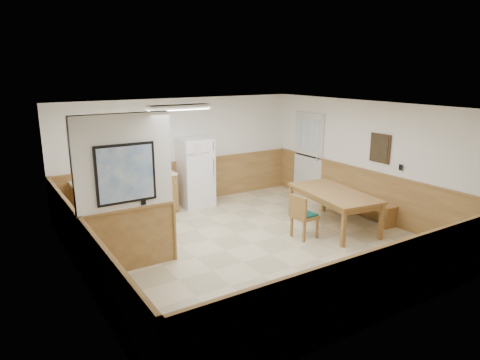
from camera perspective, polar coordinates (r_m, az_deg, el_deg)
ground at (r=8.02m, az=1.67°, el=-8.42°), size 6.00×6.00×0.00m
ceiling at (r=7.42m, az=1.81°, el=9.66°), size 6.00×6.00×0.02m
back_wall at (r=10.19m, az=-7.75°, el=3.77°), size 6.00×0.02×2.50m
right_wall at (r=9.59m, az=16.78°, el=2.60°), size 0.02×6.00×2.50m
left_wall at (r=6.50m, az=-20.79°, el=-3.22°), size 0.02×6.00×2.50m
wainscot_back at (r=10.34m, az=-7.56°, el=-0.34°), size 6.00×0.04×1.00m
wainscot_right at (r=9.75m, az=16.39°, el=-1.72°), size 0.04×6.00×1.00m
wainscot_left at (r=6.76m, az=-20.05°, el=-9.27°), size 0.04×6.00×1.00m
partition_wall at (r=6.86m, az=-15.01°, el=-2.02°), size 1.50×0.20×2.50m
kitchen_counter at (r=9.65m, az=-13.32°, el=-1.92°), size 2.20×0.61×1.00m
exterior_door at (r=10.92m, az=9.09°, el=3.36°), size 0.07×1.02×2.15m
kitchen_window at (r=9.46m, az=-19.41°, el=4.09°), size 0.80×0.04×1.00m
wall_painting at (r=9.32m, az=18.16°, el=4.05°), size 0.04×0.50×0.60m
fluorescent_fixture at (r=8.17m, az=-8.14°, el=9.59°), size 1.20×0.30×0.09m
refrigerator at (r=10.02m, az=-5.94°, el=1.03°), size 0.74×0.74×1.61m
dining_table at (r=8.81m, az=12.37°, el=-2.08°), size 1.26×2.10×0.75m
dining_bench at (r=9.60m, az=16.09°, el=-2.94°), size 0.35×1.57×0.45m
dining_chair at (r=8.16m, az=8.24°, el=-4.45°), size 0.57×0.42×0.85m
fire_extinguisher at (r=9.74m, az=-9.75°, el=2.40°), size 0.16×0.16×0.50m
soap_bottle at (r=9.29m, az=-18.54°, el=0.62°), size 0.10×0.10×0.24m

